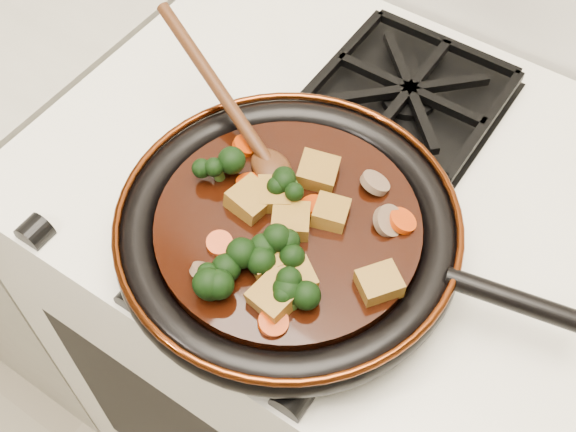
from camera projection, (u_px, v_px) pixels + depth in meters
The scene contains 30 objects.
stove at pixel (333, 334), 1.24m from camera, with size 0.76×0.60×0.90m, color silver.
burner_grate_front at pixel (287, 246), 0.79m from camera, with size 0.23×0.23×0.03m, color black, non-canonical shape.
burner_grate_back at pixel (409, 94), 0.93m from camera, with size 0.23×0.23×0.03m, color black, non-canonical shape.
skillet at pixel (290, 231), 0.77m from camera, with size 0.49×0.37×0.05m.
braising_sauce at pixel (288, 227), 0.77m from camera, with size 0.28×0.28×0.02m, color black.
tofu_cube_0 at pixel (269, 260), 0.72m from camera, with size 0.04×0.03×0.02m, color brown.
tofu_cube_1 at pixel (296, 278), 0.71m from camera, with size 0.03×0.03×0.02m, color brown.
tofu_cube_2 at pixel (291, 221), 0.75m from camera, with size 0.04×0.04×0.02m, color brown.
tofu_cube_3 at pixel (275, 297), 0.70m from camera, with size 0.04×0.04×0.02m, color brown.
tofu_cube_4 at pixel (331, 213), 0.76m from camera, with size 0.04×0.04×0.02m, color brown.
tofu_cube_5 at pixel (275, 195), 0.77m from camera, with size 0.04×0.04×0.02m, color brown.
tofu_cube_6 at pixel (317, 172), 0.79m from camera, with size 0.04×0.04×0.02m, color brown.
tofu_cube_7 at pixel (379, 284), 0.71m from camera, with size 0.04×0.03×0.02m, color brown.
tofu_cube_8 at pixel (251, 200), 0.76m from camera, with size 0.04×0.04×0.02m, color brown.
broccoli_floret_0 at pixel (293, 186), 0.77m from camera, with size 0.05×0.05×0.06m, color black, non-canonical shape.
broccoli_floret_1 at pixel (259, 254), 0.72m from camera, with size 0.06×0.06×0.05m, color black, non-canonical shape.
broccoli_floret_2 at pixel (292, 302), 0.69m from camera, with size 0.06×0.06×0.05m, color black, non-canonical shape.
broccoli_floret_3 at pixel (286, 245), 0.73m from camera, with size 0.06×0.06×0.05m, color black, non-canonical shape.
broccoli_floret_4 at pixel (220, 280), 0.71m from camera, with size 0.06×0.06×0.05m, color black, non-canonical shape.
broccoli_floret_5 at pixel (219, 171), 0.78m from camera, with size 0.06×0.06×0.06m, color black, non-canonical shape.
carrot_coin_0 at pixel (245, 146), 0.81m from camera, with size 0.03×0.03×0.01m, color #B83205.
carrot_coin_1 at pixel (250, 183), 0.78m from camera, with size 0.03×0.03×0.01m, color #B83205.
carrot_coin_2 at pixel (312, 205), 0.77m from camera, with size 0.03×0.03×0.01m, color #B83205.
carrot_coin_3 at pixel (273, 322), 0.69m from camera, with size 0.03×0.03×0.01m, color #B83205.
carrot_coin_4 at pixel (220, 243), 0.74m from camera, with size 0.03×0.03×0.01m, color #B83205.
carrot_coin_5 at pixel (402, 221), 0.75m from camera, with size 0.03×0.03×0.01m, color #B83205.
mushroom_slice_0 at pixel (207, 274), 0.71m from camera, with size 0.03×0.03×0.01m, color brown.
mushroom_slice_1 at pixel (375, 183), 0.78m from camera, with size 0.03×0.03×0.01m, color brown.
mushroom_slice_2 at pixel (389, 221), 0.75m from camera, with size 0.04×0.04×0.01m, color brown.
wooden_spoon at pixel (239, 120), 0.81m from camera, with size 0.15×0.08×0.23m.
Camera 1 is at (0.24, 1.20, 1.58)m, focal length 45.00 mm.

